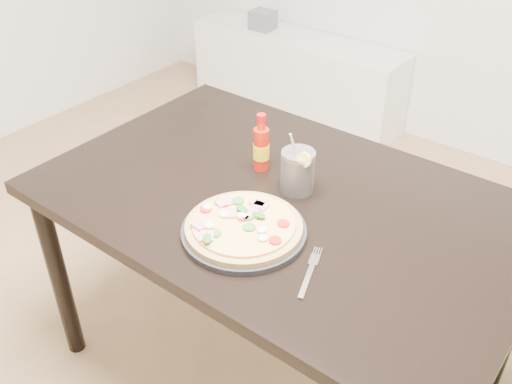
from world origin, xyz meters
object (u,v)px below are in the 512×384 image
Objects in this scene: dining_table at (281,219)px; cola_cup at (298,172)px; plate at (244,231)px; media_console at (296,75)px; fork at (311,270)px; hot_sauce_bottle at (261,148)px; pizza at (243,225)px.

cola_cup is at bearing 72.47° from dining_table.
media_console is at bearing 120.46° from plate.
fork reaches higher than dining_table.
cola_cup is (0.02, 0.05, 0.14)m from dining_table.
media_console is (-1.11, 1.73, -0.42)m from dining_table.
hot_sauce_bottle is at bearing 148.75° from dining_table.
hot_sauce_bottle is 0.13× the size of media_console.
pizza reaches higher than dining_table.
dining_table is 0.22m from plate.
pizza is at bearing -84.54° from dining_table.
pizza is at bearing -61.14° from hot_sauce_bottle.
dining_table is 4.53× the size of pizza.
dining_table is 4.23× the size of plate.
cola_cup is 2.10m from media_console.
hot_sauce_bottle reaches higher than media_console.
pizza is at bearing 179.57° from plate.
fork is (0.22, -0.01, -0.01)m from plate.
fork is (0.22, -0.27, -0.06)m from cola_cup.
dining_table is 1.00× the size of media_console.
pizza is (-0.00, 0.00, 0.02)m from plate.
cola_cup reaches higher than dining_table.
media_console is at bearing 120.40° from pizza.
pizza is 0.22m from fork.
cola_cup reaches higher than plate.
dining_table is 2.10m from media_console.
hot_sauce_bottle is 0.16m from cola_cup.
cola_cup is 0.35m from fork.
hot_sauce_bottle reaches higher than dining_table.
cola_cup is 0.13× the size of media_console.
pizza is 2.30m from media_console.
media_console is (-1.13, 1.67, -0.56)m from cola_cup.
fork is at bearing -3.73° from pizza.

